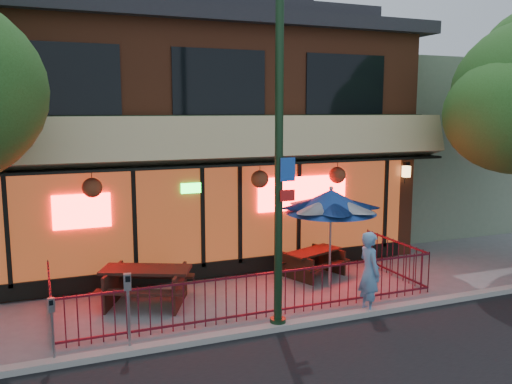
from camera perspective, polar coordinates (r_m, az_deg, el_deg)
ground at (r=11.52m, az=1.47°, el=-13.37°), size 80.00×80.00×0.00m
curb at (r=11.08m, az=2.53°, el=-13.98°), size 80.00×0.25×0.12m
restaurant_building at (r=17.44m, az=-7.88°, el=7.94°), size 12.96×9.49×8.05m
neighbor_building at (r=21.99m, az=15.24°, el=4.91°), size 6.00×7.00×6.00m
patio_fence at (r=11.74m, az=0.49°, el=-9.67°), size 8.44×2.62×1.00m
street_light at (r=10.38m, az=2.43°, el=2.16°), size 0.43×0.32×7.00m
picnic_table_left at (r=12.48m, az=-11.47°, el=-9.12°), size 2.39×2.17×0.83m
picnic_table_right at (r=14.37m, az=6.03°, el=-7.04°), size 1.91×1.70×0.68m
patio_umbrella at (r=13.15m, az=7.89°, el=-0.98°), size 2.19×2.19×2.51m
pedestrian at (r=11.93m, az=11.85°, el=-8.27°), size 0.46×0.67×1.77m
parking_meter_near at (r=10.06m, az=-13.31°, el=-10.93°), size 0.15×0.13×1.46m
parking_meter_far at (r=10.04m, az=-20.67°, el=-12.47°), size 0.12×0.11×1.18m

